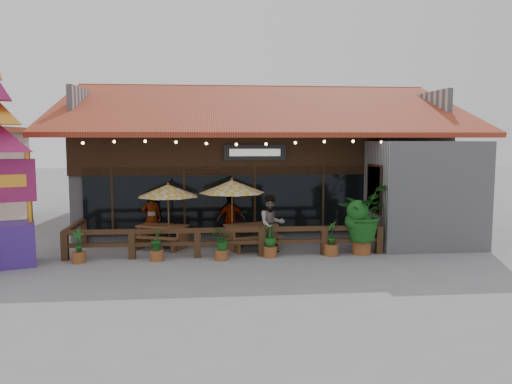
{
  "coord_description": "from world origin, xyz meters",
  "views": [
    {
      "loc": [
        -2.13,
        -15.82,
        3.65
      ],
      "look_at": [
        -0.49,
        1.5,
        1.82
      ],
      "focal_mm": 35.0,
      "sensor_mm": 36.0,
      "label": 1
    }
  ],
  "objects": [
    {
      "name": "umbrella_right",
      "position": [
        -1.36,
        0.86,
        2.07
      ],
      "size": [
        2.35,
        2.35,
        2.37
      ],
      "color": "brown",
      "rests_on": "ground"
    },
    {
      "name": "restaurant_building",
      "position": [
        0.26,
        6.61,
        2.21
      ],
      "size": [
        15.5,
        14.73,
        6.09
      ],
      "color": "#A3A4A8",
      "rests_on": "ground"
    },
    {
      "name": "diner_a",
      "position": [
        -4.13,
        1.6,
        0.92
      ],
      "size": [
        0.72,
        0.52,
        1.85
      ],
      "primitive_type": "imported",
      "rotation": [
        0.0,
        0.0,
        3.27
      ],
      "color": "#341F10",
      "rests_on": "ground"
    },
    {
      "name": "diner_c",
      "position": [
        -1.36,
        1.54,
        0.84
      ],
      "size": [
        1.0,
        0.43,
        1.69
      ],
      "primitive_type": "imported",
      "rotation": [
        0.0,
        0.0,
        3.12
      ],
      "color": "#341F10",
      "rests_on": "ground"
    },
    {
      "name": "patio_railing",
      "position": [
        -2.25,
        -0.27,
        0.61
      ],
      "size": [
        10.0,
        2.6,
        0.92
      ],
      "color": "#462F19",
      "rests_on": "ground"
    },
    {
      "name": "ground",
      "position": [
        0.0,
        0.0,
        0.0
      ],
      "size": [
        100.0,
        100.0,
        0.0
      ],
      "primitive_type": "plane",
      "color": "gray",
      "rests_on": "ground"
    },
    {
      "name": "planter_d",
      "position": [
        -0.25,
        -0.67,
        0.49
      ],
      "size": [
        0.54,
        0.54,
        1.02
      ],
      "color": "brown",
      "rests_on": "ground"
    },
    {
      "name": "planter_a",
      "position": [
        -6.01,
        -0.85,
        0.41
      ],
      "size": [
        0.4,
        0.4,
        0.99
      ],
      "color": "brown",
      "rests_on": "ground"
    },
    {
      "name": "picnic_table_left",
      "position": [
        -3.7,
        1.0,
        0.53
      ],
      "size": [
        2.04,
        1.92,
        0.79
      ],
      "color": "brown",
      "rests_on": "ground"
    },
    {
      "name": "planter_c",
      "position": [
        -1.78,
        -0.92,
        0.53
      ],
      "size": [
        0.66,
        0.6,
        0.95
      ],
      "color": "brown",
      "rests_on": "ground"
    },
    {
      "name": "planter_b",
      "position": [
        -3.72,
        -0.83,
        0.44
      ],
      "size": [
        0.42,
        0.45,
        0.98
      ],
      "color": "brown",
      "rests_on": "ground"
    },
    {
      "name": "tropical_plant",
      "position": [
        2.72,
        -0.52,
        1.28
      ],
      "size": [
        2.07,
        2.12,
        2.23
      ],
      "color": "brown",
      "rests_on": "ground"
    },
    {
      "name": "diner_b",
      "position": [
        -0.14,
        -0.08,
        0.94
      ],
      "size": [
        1.07,
        0.94,
        1.87
      ],
      "primitive_type": "imported",
      "rotation": [
        0.0,
        0.0,
        0.28
      ],
      "color": "#341F10",
      "rests_on": "ground"
    },
    {
      "name": "picnic_table_right",
      "position": [
        -0.74,
        0.66,
        0.55
      ],
      "size": [
        2.07,
        1.92,
        0.82
      ],
      "color": "brown",
      "rests_on": "ground"
    },
    {
      "name": "umbrella_left",
      "position": [
        -3.5,
        0.99,
        1.95
      ],
      "size": [
        2.67,
        2.67,
        2.23
      ],
      "color": "brown",
      "rests_on": "ground"
    },
    {
      "name": "planter_e",
      "position": [
        1.7,
        -0.64,
        0.46
      ],
      "size": [
        0.44,
        0.44,
        1.09
      ],
      "color": "brown",
      "rests_on": "ground"
    }
  ]
}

